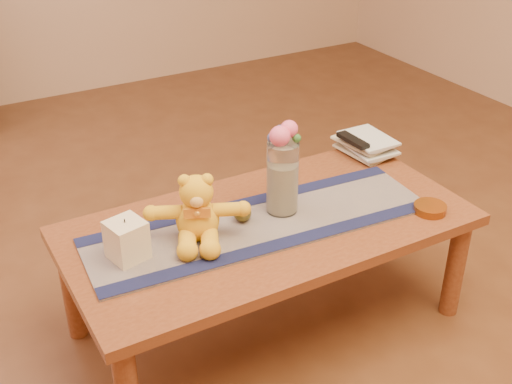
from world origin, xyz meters
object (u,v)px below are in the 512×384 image
teddy_bear (197,207)px  glass_vase (282,178)px  tv_remote (353,140)px  pillar_candle (127,240)px  bronze_ball (242,213)px  amber_dish (430,208)px  book_bottom (350,156)px

teddy_bear → glass_vase: (0.33, 0.00, 0.02)m
teddy_bear → tv_remote: size_ratio=2.02×
pillar_candle → bronze_ball: pillar_candle is taller
pillar_candle → tv_remote: 1.06m
pillar_candle → amber_dish: (1.03, -0.25, -0.06)m
glass_vase → bronze_ball: glass_vase is taller
amber_dish → pillar_candle: bearing=166.2°
pillar_candle → amber_dish: 1.06m
book_bottom → tv_remote: (0.00, -0.01, 0.07)m
amber_dish → glass_vase: bearing=150.6°
pillar_candle → bronze_ball: bearing=1.7°
amber_dish → book_bottom: bearing=88.8°
pillar_candle → glass_vase: size_ratio=0.50×
pillar_candle → book_bottom: 1.06m
glass_vase → book_bottom: size_ratio=1.17×
pillar_candle → bronze_ball: 0.42m
glass_vase → teddy_bear: bearing=-179.3°
teddy_bear → book_bottom: teddy_bear is taller
bronze_ball → tv_remote: size_ratio=0.39×
book_bottom → amber_dish: 0.48m
teddy_bear → glass_vase: glass_vase is taller
bronze_ball → tv_remote: (0.62, 0.21, 0.05)m
glass_vase → tv_remote: (0.47, 0.22, -0.05)m
amber_dish → teddy_bear: bearing=162.0°
bronze_ball → amber_dish: bearing=-23.4°
bronze_ball → book_bottom: (0.62, 0.22, -0.03)m
tv_remote → amber_dish: (-0.01, -0.47, -0.07)m
bronze_ball → book_bottom: bronze_ball is taller
book_bottom → tv_remote: size_ratio=1.39×
pillar_candle → glass_vase: (0.57, 0.01, 0.07)m
pillar_candle → glass_vase: 0.57m
bronze_ball → book_bottom: bearing=19.4°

